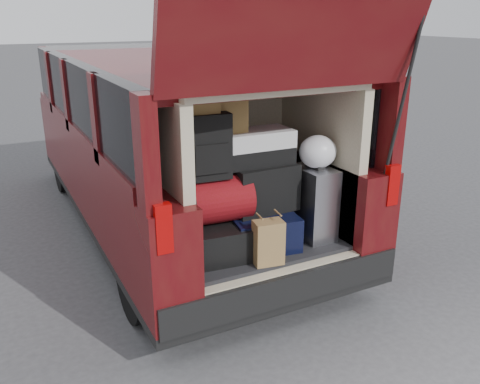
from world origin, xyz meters
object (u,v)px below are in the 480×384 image
object	(u,v)px
red_duffel	(213,200)
backpack	(206,146)
black_hardshell	(211,236)
silver_roller	(313,203)
kraft_bag	(268,242)
twotone_duffel	(254,147)
navy_hardshell	(258,226)
black_soft_case	(262,187)

from	to	relation	value
red_duffel	backpack	distance (m)	0.39
black_hardshell	red_duffel	world-z (taller)	red_duffel
silver_roller	backpack	distance (m)	0.99
kraft_bag	twotone_duffel	distance (m)	0.70
black_hardshell	kraft_bag	distance (m)	0.45
navy_hardshell	red_duffel	distance (m)	0.46
navy_hardshell	twotone_duffel	distance (m)	0.60
red_duffel	navy_hardshell	bearing A→B (deg)	5.78
red_duffel	twotone_duffel	world-z (taller)	twotone_duffel
silver_roller	black_soft_case	world-z (taller)	black_soft_case
black_soft_case	twotone_duffel	size ratio (longest dim) A/B	0.88
navy_hardshell	backpack	distance (m)	0.78
silver_roller	black_soft_case	bearing A→B (deg)	164.74
black_soft_case	backpack	size ratio (longest dim) A/B	1.09
backpack	silver_roller	bearing A→B (deg)	-1.22
silver_roller	twotone_duffel	world-z (taller)	twotone_duffel
twotone_duffel	black_soft_case	bearing A→B (deg)	-39.14
kraft_bag	black_soft_case	size ratio (longest dim) A/B	0.64
black_soft_case	backpack	xyz separation A→B (m)	(-0.45, -0.02, 0.37)
backpack	twotone_duffel	world-z (taller)	backpack
silver_roller	backpack	bearing A→B (deg)	173.97
navy_hardshell	kraft_bag	bearing A→B (deg)	-99.86
black_soft_case	twotone_duffel	distance (m)	0.31
twotone_duffel	red_duffel	bearing A→B (deg)	-168.61
red_duffel	silver_roller	bearing A→B (deg)	-2.08
backpack	kraft_bag	bearing A→B (deg)	-42.39
black_hardshell	kraft_bag	bearing A→B (deg)	-46.40
black_hardshell	navy_hardshell	xyz separation A→B (m)	(0.38, -0.02, 0.01)
navy_hardshell	red_duffel	size ratio (longest dim) A/B	1.13
kraft_bag	red_duffel	world-z (taller)	red_duffel
twotone_duffel	backpack	bearing A→B (deg)	-169.94
backpack	twotone_duffel	bearing A→B (deg)	13.56
black_hardshell	backpack	size ratio (longest dim) A/B	1.33
black_hardshell	silver_roller	size ratio (longest dim) A/B	1.08
backpack	twotone_duffel	size ratio (longest dim) A/B	0.81
silver_roller	backpack	world-z (taller)	backpack
kraft_bag	red_duffel	size ratio (longest dim) A/B	0.61
silver_roller	twotone_duffel	bearing A→B (deg)	161.14
red_duffel	black_soft_case	world-z (taller)	black_soft_case
silver_roller	kraft_bag	bearing A→B (deg)	-155.61
navy_hardshell	black_soft_case	xyz separation A→B (m)	(0.04, 0.01, 0.30)
twotone_duffel	silver_roller	bearing A→B (deg)	-17.55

